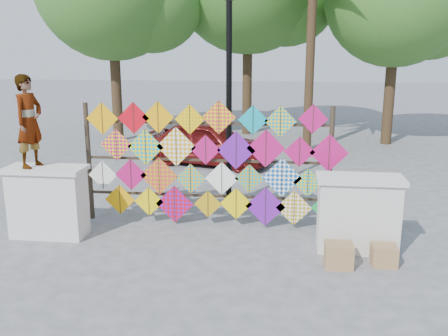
{
  "coord_description": "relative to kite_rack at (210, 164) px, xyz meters",
  "views": [
    {
      "loc": [
        1.44,
        -8.24,
        3.35
      ],
      "look_at": [
        0.37,
        0.6,
        1.16
      ],
      "focal_mm": 40.0,
      "sensor_mm": 36.0,
      "label": 1
    }
  ],
  "objects": [
    {
      "name": "ground",
      "position": [
        -0.09,
        -0.73,
        -1.2
      ],
      "size": [
        80.0,
        80.0,
        0.0
      ],
      "primitive_type": "plane",
      "color": "gray",
      "rests_on": "ground"
    },
    {
      "name": "parapet_left",
      "position": [
        -2.79,
        -0.93,
        -0.55
      ],
      "size": [
        1.4,
        0.65,
        1.28
      ],
      "color": "silver",
      "rests_on": "ground"
    },
    {
      "name": "parapet_right",
      "position": [
        2.61,
        -0.93,
        -0.55
      ],
      "size": [
        1.4,
        0.65,
        1.28
      ],
      "color": "silver",
      "rests_on": "ground"
    },
    {
      "name": "kite_rack",
      "position": [
        0.0,
        0.0,
        0.0
      ],
      "size": [
        4.96,
        0.24,
        2.39
      ],
      "color": "#32271C",
      "rests_on": "ground"
    },
    {
      "name": "vendor_woman",
      "position": [
        -3.01,
        -0.93,
        0.88
      ],
      "size": [
        0.51,
        0.66,
        1.6
      ],
      "primitive_type": "imported",
      "rotation": [
        0.0,
        0.0,
        1.33
      ],
      "color": "#99999E",
      "rests_on": "parapet_left"
    },
    {
      "name": "sedan",
      "position": [
        -0.77,
        4.96,
        -0.57
      ],
      "size": [
        3.96,
        2.41,
        1.26
      ],
      "primitive_type": "imported",
      "rotation": [
        0.0,
        0.0,
        1.3
      ],
      "color": "maroon",
      "rests_on": "ground"
    },
    {
      "name": "lamppost",
      "position": [
        0.21,
        1.27,
        1.49
      ],
      "size": [
        0.28,
        0.28,
        4.46
      ],
      "color": "black",
      "rests_on": "ground"
    },
    {
      "name": "cardboard_box_near",
      "position": [
        2.25,
        -1.62,
        -1.01
      ],
      "size": [
        0.43,
        0.38,
        0.38
      ],
      "primitive_type": "cube",
      "color": "tan",
      "rests_on": "ground"
    },
    {
      "name": "cardboard_box_far",
      "position": [
        2.96,
        -1.48,
        -1.04
      ],
      "size": [
        0.38,
        0.35,
        0.32
      ],
      "primitive_type": "cube",
      "color": "tan",
      "rests_on": "ground"
    }
  ]
}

